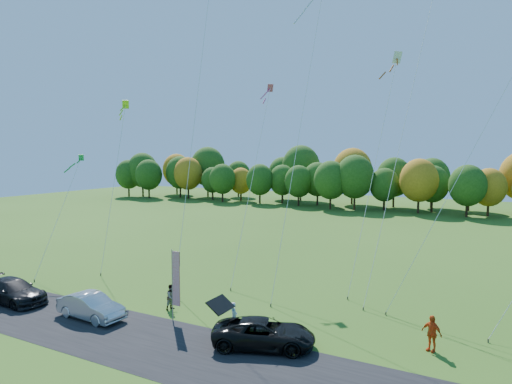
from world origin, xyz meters
The scene contains 18 objects.
ground centered at (0.00, 0.00, 0.00)m, with size 160.00×160.00×0.00m, color #2F5717.
asphalt_strip centered at (0.00, -4.00, 0.01)m, with size 90.00×6.00×0.01m, color black.
tree_line centered at (0.00, 55.00, 0.00)m, with size 116.00×12.00×10.00m, color #1E4711, non-canonical shape.
black_suv centered at (4.66, -1.75, 0.71)m, with size 2.36×5.12×1.42m, color black.
silver_sedan centered at (-6.05, -3.09, 0.73)m, with size 1.55×4.43×1.46m, color #B8B8BE.
dark_truck_a centered at (-12.81, -3.49, 0.76)m, with size 2.13×5.24×1.52m, color black.
person_tailgate_a centered at (2.32, -0.76, 0.81)m, with size 0.59×0.39×1.63m, color silver.
person_tailgate_b centered at (-2.90, 0.39, 0.78)m, with size 0.76×0.59×1.57m, color gray.
person_east centered at (12.07, 1.79, 0.90)m, with size 1.05×0.44×1.79m, color #D74714.
feather_flag centered at (-1.39, -1.10, 2.57)m, with size 0.56×0.08×4.21m.
kite_delta_blue centered at (-5.77, 7.58, 15.34)m, with size 3.94×10.66×31.12m.
kite_parafoil_orange centered at (9.28, 11.72, 14.94)m, with size 5.06×12.15×30.14m.
kite_delta_red centered at (2.29, 10.40, 18.31)m, with size 2.55×9.80×23.71m.
kite_parafoil_rainbow centered at (12.79, 8.49, 8.94)m, with size 8.92×6.05×18.12m.
kite_diamond_yellow centered at (-13.45, 6.11, 7.11)m, with size 1.96×5.16×14.53m.
kite_diamond_green centered at (-16.15, 2.89, 4.85)m, with size 1.17×5.78×9.79m.
kite_diamond_white centered at (7.02, 9.93, 8.39)m, with size 2.49×5.66×17.19m.
kite_diamond_pink centered at (-2.30, 9.66, 7.73)m, with size 1.74×8.98×15.78m.
Camera 1 is at (14.84, -21.27, 9.73)m, focal length 32.00 mm.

